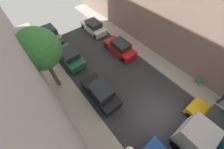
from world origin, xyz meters
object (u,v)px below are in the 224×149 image
Objects in this scene: parked_car_right_4 at (94,27)px; parked_car_right_3 at (120,48)px; parked_car_left_4 at (70,57)px; parked_car_left_3 at (101,92)px; street_tree_0 at (39,50)px; parked_car_right_2 at (215,123)px; parked_car_left_5 at (50,33)px; potted_plant_0 at (198,81)px.

parked_car_right_3 is at bearing -90.00° from parked_car_right_4.
parked_car_right_4 is at bearing 30.82° from parked_car_left_4.
parked_car_left_3 and parked_car_left_4 have the same top height.
parked_car_left_4 is at bearing -149.18° from parked_car_right_4.
parked_car_left_3 is 10.62m from parked_car_right_4.
street_tree_0 is (-2.52, -2.25, 4.02)m from parked_car_left_4.
parked_car_left_4 and parked_car_right_3 have the same top height.
parked_car_left_4 and parked_car_right_4 have the same top height.
parked_car_right_2 is 0.67× the size of street_tree_0.
street_tree_0 is at bearing -107.74° from parked_car_left_5.
street_tree_0 reaches higher than parked_car_left_5.
parked_car_left_3 is 0.67× the size of street_tree_0.
parked_car_left_4 is 14.86m from parked_car_right_2.
parked_car_left_3 is 1.00× the size of parked_car_left_5.
potted_plant_0 is (8.21, -16.55, -0.09)m from parked_car_left_5.
parked_car_left_5 is at bearing 72.26° from street_tree_0.
parked_car_right_2 is 14.61m from street_tree_0.
parked_car_left_3 is at bearing 148.76° from potted_plant_0.
parked_car_right_2 reaches higher than potted_plant_0.
parked_car_right_3 is 4.94× the size of potted_plant_0.
street_tree_0 is 7.32× the size of potted_plant_0.
parked_car_right_2 is at bearing -68.68° from parked_car_left_4.
parked_car_right_4 reaches higher than potted_plant_0.
potted_plant_0 is (10.74, -8.65, -4.12)m from street_tree_0.
street_tree_0 is (-2.52, -7.89, 4.02)m from parked_car_left_5.
parked_car_left_3 is 4.94× the size of potted_plant_0.
parked_car_left_5 is 9.71m from parked_car_right_3.
parked_car_right_4 is at bearing 90.00° from parked_car_right_2.
parked_car_right_4 is at bearing 59.42° from parked_car_left_3.
parked_car_right_4 is at bearing -24.19° from parked_car_left_5.
parked_car_left_5 is 9.21m from street_tree_0.
parked_car_left_5 and parked_car_right_2 have the same top height.
potted_plant_0 is (8.21, -4.98, -0.09)m from parked_car_left_3.
parked_car_right_2 is 17.06m from parked_car_right_4.
parked_car_left_5 is at bearing 90.00° from parked_car_left_3.
parked_car_right_4 is 14.40m from potted_plant_0.
parked_car_right_3 is 1.00× the size of parked_car_right_4.
street_tree_0 reaches higher than parked_car_right_3.
parked_car_left_4 is 6.29m from parked_car_right_4.
parked_car_left_3 is 1.00× the size of parked_car_right_3.
parked_car_left_5 is at bearing 123.80° from parked_car_right_3.
parked_car_right_2 is at bearing -90.00° from parked_car_right_3.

